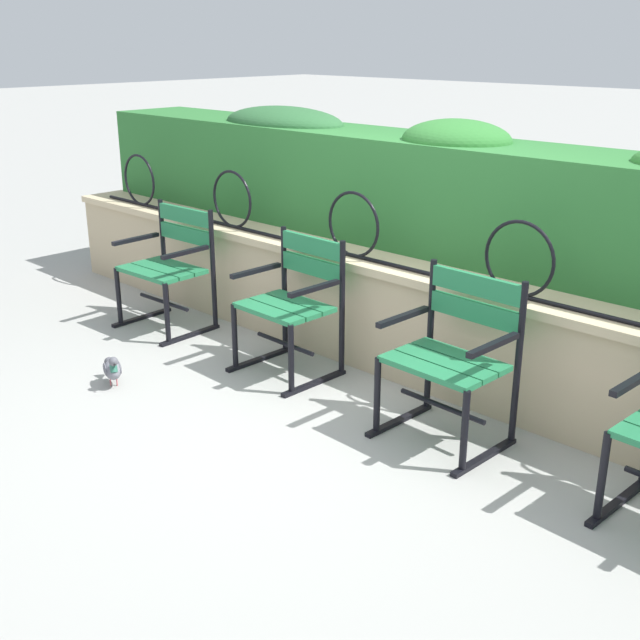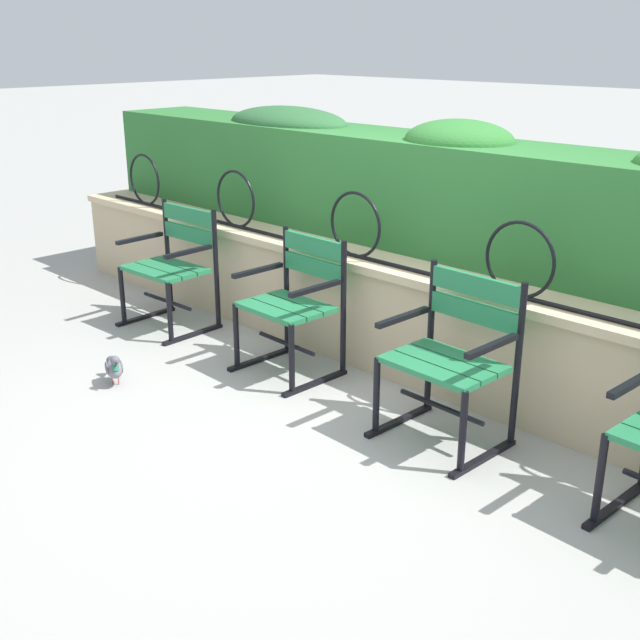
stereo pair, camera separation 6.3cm
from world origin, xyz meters
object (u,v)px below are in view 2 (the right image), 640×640
(park_chair_leftmost, at_px, (173,263))
(park_chair_centre_left, at_px, (295,301))
(pigeon_near_chairs, at_px, (114,367))
(park_chair_centre_right, at_px, (453,355))

(park_chair_leftmost, distance_m, park_chair_centre_left, 1.24)
(park_chair_leftmost, height_order, park_chair_centre_left, park_chair_leftmost)
(park_chair_centre_left, bearing_deg, pigeon_near_chairs, -123.39)
(park_chair_centre_left, xyz_separation_m, park_chair_centre_right, (1.23, -0.05, 0.01))
(park_chair_centre_right, bearing_deg, park_chair_centre_left, 177.88)
(park_chair_centre_right, relative_size, pigeon_near_chairs, 3.19)
(park_chair_centre_left, relative_size, pigeon_near_chairs, 3.11)
(park_chair_centre_left, distance_m, pigeon_near_chairs, 1.18)
(park_chair_centre_right, distance_m, pigeon_near_chairs, 2.09)
(park_chair_leftmost, bearing_deg, park_chair_centre_left, 1.78)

